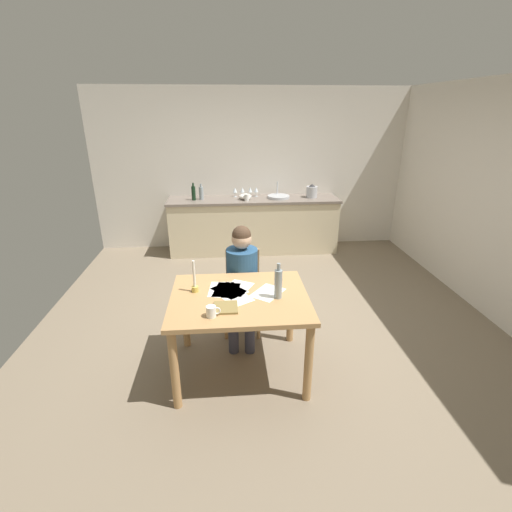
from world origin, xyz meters
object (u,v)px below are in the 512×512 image
(person_seated, at_px, (242,277))
(teacup_on_counter, at_px, (247,197))
(book_magazine, at_px, (226,307))
(sink_unit, at_px, (278,197))
(wine_glass_by_kettle, at_px, (250,190))
(dining_table, at_px, (240,308))
(bottle_vinegar, at_px, (201,193))
(wine_bottle_on_table, at_px, (278,283))
(wine_glass_back_left, at_px, (242,190))
(bottle_oil, at_px, (194,193))
(chair_at_table, at_px, (242,287))
(coffee_mug, at_px, (212,311))
(wine_glass_back_right, at_px, (235,190))
(candlestick, at_px, (195,283))
(stovetop_kettle, at_px, (312,191))
(wine_glass_near_sink, at_px, (256,190))
(mixing_bowl, at_px, (245,197))

(person_seated, distance_m, teacup_on_counter, 2.39)
(book_magazine, bearing_deg, sink_unit, 75.31)
(wine_glass_by_kettle, bearing_deg, teacup_on_counter, -103.05)
(dining_table, relative_size, bottle_vinegar, 4.75)
(wine_bottle_on_table, distance_m, wine_glass_by_kettle, 3.29)
(wine_glass_back_left, bearing_deg, bottle_oil, -166.43)
(bottle_vinegar, distance_m, wine_glass_back_left, 0.68)
(chair_at_table, bearing_deg, bottle_oil, 105.83)
(coffee_mug, xyz_separation_m, sink_unit, (0.99, 3.41, 0.11))
(bottle_vinegar, height_order, wine_glass_back_right, bottle_vinegar)
(candlestick, xyz_separation_m, teacup_on_counter, (0.63, 2.82, 0.11))
(candlestick, relative_size, wine_glass_back_right, 1.90)
(sink_unit, relative_size, stovetop_kettle, 1.64)
(book_magazine, relative_size, wine_glass_back_right, 1.31)
(wine_glass_back_left, bearing_deg, wine_glass_near_sink, 0.00)
(wine_glass_back_left, xyz_separation_m, teacup_on_counter, (0.06, -0.30, -0.05))
(candlestick, distance_m, wine_glass_back_right, 3.16)
(wine_bottle_on_table, xyz_separation_m, mixing_bowl, (-0.11, 3.09, 0.05))
(person_seated, xyz_separation_m, mixing_bowl, (0.17, 2.46, 0.27))
(teacup_on_counter, bearing_deg, dining_table, -94.71)
(book_magazine, bearing_deg, wine_bottle_on_table, 18.52)
(person_seated, xyz_separation_m, bottle_vinegar, (-0.53, 2.52, 0.33))
(candlestick, height_order, teacup_on_counter, candlestick)
(bottle_oil, bearing_deg, wine_glass_back_left, 13.57)
(chair_at_table, relative_size, wine_glass_back_right, 5.68)
(wine_glass_by_kettle, distance_m, wine_glass_back_right, 0.25)
(book_magazine, relative_size, stovetop_kettle, 0.92)
(chair_at_table, height_order, candlestick, candlestick)
(wine_bottle_on_table, bearing_deg, chair_at_table, 109.14)
(wine_glass_back_right, bearing_deg, wine_glass_by_kettle, 0.00)
(coffee_mug, height_order, wine_glass_back_left, wine_glass_back_left)
(person_seated, height_order, stovetop_kettle, person_seated)
(person_seated, bearing_deg, wine_glass_back_left, 87.05)
(sink_unit, relative_size, bottle_oil, 1.32)
(wine_glass_back_left, bearing_deg, coffee_mug, -96.59)
(bottle_vinegar, xyz_separation_m, wine_glass_by_kettle, (0.80, 0.15, 0.00))
(wine_glass_back_right, relative_size, teacup_on_counter, 1.35)
(candlestick, bearing_deg, wine_glass_by_kettle, 77.43)
(wine_glass_near_sink, height_order, wine_glass_back_left, same)
(wine_glass_back_right, bearing_deg, bottle_oil, -164.01)
(chair_at_table, relative_size, mixing_bowl, 4.25)
(sink_unit, bearing_deg, dining_table, -103.93)
(candlestick, bearing_deg, sink_unit, 68.84)
(bottle_vinegar, distance_m, stovetop_kettle, 1.80)
(coffee_mug, relative_size, wine_bottle_on_table, 0.36)
(person_seated, relative_size, book_magazine, 5.92)
(book_magazine, height_order, stovetop_kettle, stovetop_kettle)
(wine_glass_by_kettle, relative_size, wine_glass_back_right, 1.00)
(wine_bottle_on_table, distance_m, bottle_oil, 3.24)
(wine_glass_near_sink, xyz_separation_m, wine_glass_back_right, (-0.35, 0.00, 0.00))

